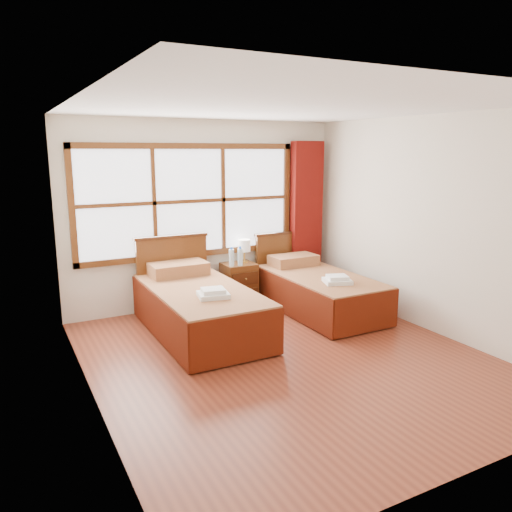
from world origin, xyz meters
TOP-DOWN VIEW (x-y plane):
  - floor at (0.00, 0.00)m, footprint 4.50×4.50m
  - ceiling at (0.00, 0.00)m, footprint 4.50×4.50m
  - wall_back at (0.00, 2.25)m, footprint 4.00×0.00m
  - wall_left at (-2.00, 0.00)m, footprint 0.00×4.50m
  - wall_right at (2.00, 0.00)m, footprint 0.00×4.50m
  - window at (-0.25, 2.21)m, footprint 3.16×0.06m
  - curtain at (1.60, 2.11)m, footprint 0.50×0.16m
  - bed_left at (-0.55, 1.20)m, footprint 1.09×2.11m
  - bed_right at (1.21, 1.20)m, footprint 1.00×2.02m
  - nightstand at (0.39, 1.99)m, footprint 0.45×0.44m
  - towels_left at (-0.55, 0.73)m, footprint 0.38×0.35m
  - towels_right at (1.16, 0.70)m, footprint 0.41×0.39m
  - lamp at (0.49, 2.03)m, footprint 0.17×0.17m
  - bottle_near at (0.23, 1.90)m, footprint 0.07×0.07m
  - bottle_far at (0.36, 1.88)m, footprint 0.07×0.07m

SIDE VIEW (x-z plane):
  - floor at x=0.00m, z-range 0.00..0.00m
  - bed_right at x=1.21m, z-range -0.19..0.78m
  - nightstand at x=0.39m, z-range 0.00..0.60m
  - bed_left at x=-0.55m, z-range -0.21..0.85m
  - towels_right at x=1.16m, z-range 0.51..0.61m
  - towels_left at x=-0.55m, z-range 0.56..0.66m
  - bottle_near at x=0.23m, z-range 0.59..0.86m
  - bottle_far at x=0.36m, z-range 0.59..0.86m
  - lamp at x=0.49m, z-range 0.67..1.00m
  - curtain at x=1.60m, z-range 0.02..2.32m
  - wall_back at x=0.00m, z-range -0.70..3.30m
  - wall_left at x=-2.00m, z-range -0.95..3.55m
  - wall_right at x=2.00m, z-range -0.95..3.55m
  - window at x=-0.25m, z-range 0.72..2.28m
  - ceiling at x=0.00m, z-range 2.60..2.60m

